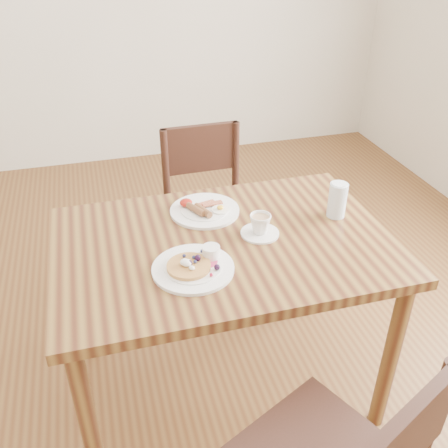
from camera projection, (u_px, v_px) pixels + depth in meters
name	position (u px, v px, depth m)	size (l,w,h in m)	color
ground	(224.00, 383.00, 2.17)	(5.00, 5.00, 0.00)	brown
dining_table	(224.00, 263.00, 1.83)	(1.20, 0.80, 0.75)	brown
chair_far	(208.00, 209.00, 2.47)	(0.43, 0.43, 0.88)	black
pancake_plate	(194.00, 266.00, 1.62)	(0.27, 0.27, 0.06)	white
breakfast_plate	(204.00, 210.00, 1.94)	(0.27, 0.27, 0.04)	white
teacup_saucer	(260.00, 226.00, 1.79)	(0.14, 0.14, 0.08)	white
water_glass	(337.00, 200.00, 1.89)	(0.07, 0.07, 0.14)	silver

